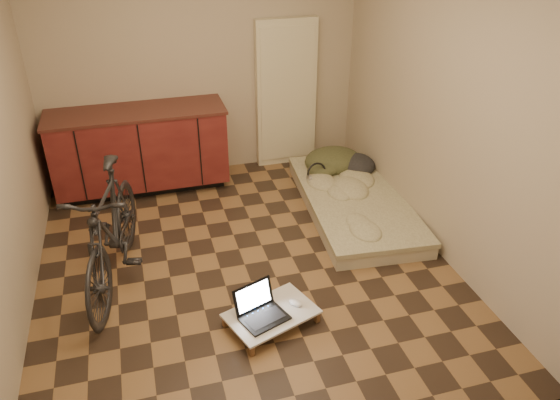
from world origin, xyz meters
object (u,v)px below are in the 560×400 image
object	(u,v)px
futon	(354,202)
lap_desk	(271,314)
bicycle	(110,225)
laptop	(260,310)

from	to	relation	value
futon	lap_desk	bearing A→B (deg)	-126.70
lap_desk	bicycle	bearing A→B (deg)	121.99
laptop	lap_desk	bearing A→B (deg)	-15.90
lap_desk	laptop	bearing A→B (deg)	164.93
bicycle	lap_desk	bearing A→B (deg)	-25.41
lap_desk	laptop	size ratio (longest dim) A/B	1.84
futon	laptop	world-z (taller)	laptop
bicycle	futon	distance (m)	2.48
bicycle	futon	size ratio (longest dim) A/B	0.83
laptop	bicycle	bearing A→B (deg)	118.67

